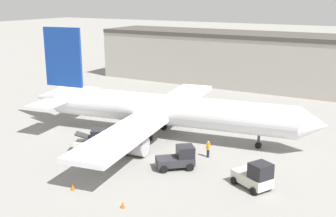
{
  "coord_description": "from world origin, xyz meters",
  "views": [
    {
      "loc": [
        22.75,
        -40.27,
        15.9
      ],
      "look_at": [
        0.0,
        0.0,
        3.42
      ],
      "focal_mm": 45.0,
      "sensor_mm": 36.0,
      "label": 1
    }
  ],
  "objects_px": {
    "airplane": "(159,110)",
    "safety_cone_far": "(73,187)",
    "baggage_tug": "(179,158)",
    "ground_crew_worker": "(208,149)",
    "pushback_tug": "(255,176)",
    "belt_loader_truck": "(93,142)",
    "safety_cone_near": "(123,205)"
  },
  "relations": [
    {
      "from": "baggage_tug",
      "to": "safety_cone_far",
      "type": "distance_m",
      "value": 10.21
    },
    {
      "from": "pushback_tug",
      "to": "safety_cone_near",
      "type": "height_order",
      "value": "pushback_tug"
    },
    {
      "from": "baggage_tug",
      "to": "pushback_tug",
      "type": "relative_size",
      "value": 0.99
    },
    {
      "from": "pushback_tug",
      "to": "safety_cone_near",
      "type": "relative_size",
      "value": 7.1
    },
    {
      "from": "baggage_tug",
      "to": "safety_cone_far",
      "type": "bearing_deg",
      "value": -163.15
    },
    {
      "from": "ground_crew_worker",
      "to": "belt_loader_truck",
      "type": "relative_size",
      "value": 0.5
    },
    {
      "from": "belt_loader_truck",
      "to": "safety_cone_near",
      "type": "distance_m",
      "value": 12.55
    },
    {
      "from": "safety_cone_near",
      "to": "safety_cone_far",
      "type": "distance_m",
      "value": 5.48
    },
    {
      "from": "safety_cone_near",
      "to": "pushback_tug",
      "type": "bearing_deg",
      "value": 47.01
    },
    {
      "from": "ground_crew_worker",
      "to": "pushback_tug",
      "type": "xyz_separation_m",
      "value": [
        6.36,
        -4.58,
        0.18
      ]
    },
    {
      "from": "ground_crew_worker",
      "to": "pushback_tug",
      "type": "distance_m",
      "value": 7.84
    },
    {
      "from": "safety_cone_far",
      "to": "belt_loader_truck",
      "type": "bearing_deg",
      "value": 117.9
    },
    {
      "from": "airplane",
      "to": "pushback_tug",
      "type": "xyz_separation_m",
      "value": [
        14.05,
        -7.94,
        -2.07
      ]
    },
    {
      "from": "airplane",
      "to": "belt_loader_truck",
      "type": "relative_size",
      "value": 10.15
    },
    {
      "from": "belt_loader_truck",
      "to": "pushback_tug",
      "type": "distance_m",
      "value": 17.28
    },
    {
      "from": "airplane",
      "to": "baggage_tug",
      "type": "height_order",
      "value": "airplane"
    },
    {
      "from": "ground_crew_worker",
      "to": "safety_cone_near",
      "type": "distance_m",
      "value": 12.98
    },
    {
      "from": "baggage_tug",
      "to": "safety_cone_near",
      "type": "xyz_separation_m",
      "value": [
        -0.08,
        -8.98,
        -0.73
      ]
    },
    {
      "from": "baggage_tug",
      "to": "belt_loader_truck",
      "type": "height_order",
      "value": "belt_loader_truck"
    },
    {
      "from": "safety_cone_near",
      "to": "ground_crew_worker",
      "type": "bearing_deg",
      "value": 83.85
    },
    {
      "from": "ground_crew_worker",
      "to": "safety_cone_near",
      "type": "xyz_separation_m",
      "value": [
        -1.39,
        -12.89,
        -0.66
      ]
    },
    {
      "from": "safety_cone_far",
      "to": "pushback_tug",
      "type": "bearing_deg",
      "value": 30.82
    },
    {
      "from": "safety_cone_near",
      "to": "safety_cone_far",
      "type": "height_order",
      "value": "same"
    },
    {
      "from": "pushback_tug",
      "to": "safety_cone_near",
      "type": "distance_m",
      "value": 11.39
    },
    {
      "from": "safety_cone_near",
      "to": "baggage_tug",
      "type": "bearing_deg",
      "value": 89.5
    },
    {
      "from": "safety_cone_near",
      "to": "safety_cone_far",
      "type": "bearing_deg",
      "value": 175.51
    },
    {
      "from": "airplane",
      "to": "belt_loader_truck",
      "type": "height_order",
      "value": "airplane"
    },
    {
      "from": "safety_cone_near",
      "to": "airplane",
      "type": "bearing_deg",
      "value": 111.22
    },
    {
      "from": "airplane",
      "to": "safety_cone_far",
      "type": "relative_size",
      "value": 64.64
    },
    {
      "from": "baggage_tug",
      "to": "safety_cone_far",
      "type": "relative_size",
      "value": 7.01
    },
    {
      "from": "airplane",
      "to": "safety_cone_near",
      "type": "distance_m",
      "value": 17.67
    },
    {
      "from": "airplane",
      "to": "ground_crew_worker",
      "type": "bearing_deg",
      "value": -31.97
    }
  ]
}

